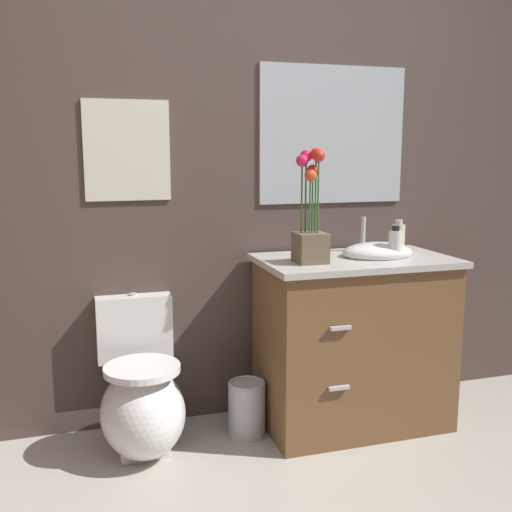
# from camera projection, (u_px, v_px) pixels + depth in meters

# --- Properties ---
(wall_back) EXTENTS (4.38, 0.05, 2.50)m
(wall_back) POSITION_uv_depth(u_px,v_px,m) (298.00, 174.00, 3.10)
(wall_back) COLOR #4C3D38
(wall_back) RESTS_ON ground_plane
(toilet) EXTENTS (0.38, 0.59, 0.69)m
(toilet) POSITION_uv_depth(u_px,v_px,m) (142.00, 400.00, 2.74)
(toilet) COLOR white
(toilet) RESTS_ON ground_plane
(vanity_cabinet) EXTENTS (0.94, 0.56, 1.04)m
(vanity_cabinet) POSITION_uv_depth(u_px,v_px,m) (354.00, 339.00, 2.99)
(vanity_cabinet) COLOR brown
(vanity_cabinet) RESTS_ON ground_plane
(flower_vase) EXTENTS (0.14, 0.14, 0.53)m
(flower_vase) POSITION_uv_depth(u_px,v_px,m) (311.00, 224.00, 2.75)
(flower_vase) COLOR brown
(flower_vase) RESTS_ON vanity_cabinet
(soap_bottle) EXTENTS (0.06, 0.06, 0.16)m
(soap_bottle) POSITION_uv_depth(u_px,v_px,m) (395.00, 244.00, 2.87)
(soap_bottle) COLOR white
(soap_bottle) RESTS_ON vanity_cabinet
(lotion_bottle) EXTENTS (0.07, 0.07, 0.17)m
(lotion_bottle) POSITION_uv_depth(u_px,v_px,m) (398.00, 238.00, 3.04)
(lotion_bottle) COLOR beige
(lotion_bottle) RESTS_ON vanity_cabinet
(trash_bin) EXTENTS (0.18, 0.18, 0.27)m
(trash_bin) POSITION_uv_depth(u_px,v_px,m) (247.00, 408.00, 2.90)
(trash_bin) COLOR #B7B7BC
(trash_bin) RESTS_ON ground_plane
(wall_poster) EXTENTS (0.40, 0.01, 0.47)m
(wall_poster) POSITION_uv_depth(u_px,v_px,m) (127.00, 151.00, 2.80)
(wall_poster) COLOR silver
(wall_mirror) EXTENTS (0.80, 0.01, 0.70)m
(wall_mirror) POSITION_uv_depth(u_px,v_px,m) (333.00, 135.00, 3.09)
(wall_mirror) COLOR #B2BCC6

